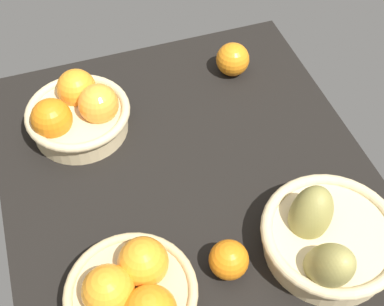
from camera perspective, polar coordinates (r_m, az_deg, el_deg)
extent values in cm
cube|color=black|center=(104.31, -0.08, -3.55)|extent=(84.00, 72.00, 3.00)
cylinder|color=tan|center=(88.95, -6.52, -15.36)|extent=(19.96, 19.96, 4.64)
torus|color=tan|center=(86.85, -6.66, -14.74)|extent=(21.57, 21.57, 1.61)
sphere|color=orange|center=(85.00, -9.08, -14.56)|extent=(8.39, 8.39, 8.39)
sphere|color=orange|center=(87.07, -5.32, -11.71)|extent=(8.39, 8.39, 8.39)
cylinder|color=#D3BC8C|center=(112.24, -12.09, 3.48)|extent=(19.71, 19.71, 5.34)
torus|color=#D3BC8C|center=(110.34, -12.31, 4.42)|extent=(21.57, 21.57, 1.86)
sphere|color=orange|center=(107.63, -14.98, 3.61)|extent=(8.25, 8.25, 8.25)
sphere|color=orange|center=(113.12, -12.42, 6.85)|extent=(8.25, 8.25, 8.25)
sphere|color=#F49E33|center=(107.85, -10.12, 5.26)|extent=(8.25, 8.25, 8.25)
cylinder|color=#D3BC8C|center=(95.69, 14.60, -9.19)|extent=(22.31, 22.31, 5.52)
torus|color=#D3BC8C|center=(93.39, 14.94, -8.33)|extent=(24.39, 24.39, 2.09)
ellipsoid|color=olive|center=(92.10, 12.73, -6.52)|extent=(12.09, 12.87, 13.20)
ellipsoid|color=#9E934C|center=(88.28, 14.57, -11.79)|extent=(12.71, 9.11, 14.85)
sphere|color=orange|center=(122.24, 4.44, 10.10)|extent=(7.65, 7.65, 7.65)
sphere|color=orange|center=(90.35, 3.98, -11.49)|extent=(6.87, 6.87, 6.87)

